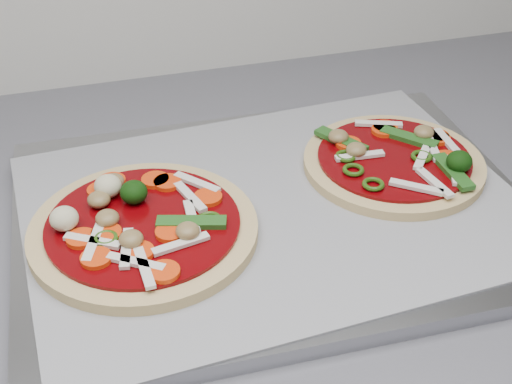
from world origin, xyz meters
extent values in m
cube|color=#97989C|center=(0.43, 1.28, 0.91)|extent=(0.46, 0.35, 0.01)
cube|color=gray|center=(0.43, 1.28, 0.92)|extent=(0.45, 0.34, 0.00)
cylinder|color=tan|center=(0.31, 1.27, 0.92)|extent=(0.24, 0.24, 0.01)
cylinder|color=#600001|center=(0.31, 1.27, 0.93)|extent=(0.20, 0.20, 0.00)
ellipsoid|color=olive|center=(0.28, 1.30, 0.94)|extent=(0.03, 0.03, 0.01)
cube|color=silver|center=(0.29, 1.23, 0.93)|extent=(0.02, 0.05, 0.00)
cylinder|color=#EC3E03|center=(0.33, 1.24, 0.93)|extent=(0.04, 0.04, 0.00)
cube|color=silver|center=(0.36, 1.31, 0.93)|extent=(0.04, 0.04, 0.00)
cylinder|color=#EC3E03|center=(0.31, 1.20, 0.93)|extent=(0.04, 0.04, 0.00)
ellipsoid|color=beige|center=(0.29, 1.31, 0.94)|extent=(0.03, 0.03, 0.02)
cylinder|color=#EC3E03|center=(0.28, 1.32, 0.93)|extent=(0.03, 0.03, 0.00)
cube|color=silver|center=(0.33, 1.23, 0.93)|extent=(0.05, 0.02, 0.00)
cube|color=silver|center=(0.30, 1.21, 0.93)|extent=(0.01, 0.05, 0.00)
cylinder|color=#EC3E03|center=(0.28, 1.26, 0.93)|extent=(0.03, 0.03, 0.00)
cube|color=silver|center=(0.35, 1.29, 0.93)|extent=(0.02, 0.05, 0.00)
cube|color=silver|center=(0.27, 1.25, 0.93)|extent=(0.05, 0.03, 0.00)
torus|color=#274C0F|center=(0.28, 1.25, 0.93)|extent=(0.03, 0.03, 0.00)
ellipsoid|color=olive|center=(0.34, 1.24, 0.94)|extent=(0.02, 0.02, 0.01)
ellipsoid|color=olive|center=(0.28, 1.27, 0.94)|extent=(0.03, 0.03, 0.01)
cylinder|color=#EC3E03|center=(0.26, 1.26, 0.93)|extent=(0.04, 0.04, 0.00)
cylinder|color=#EC3E03|center=(0.37, 1.28, 0.93)|extent=(0.03, 0.03, 0.00)
ellipsoid|color=black|center=(0.31, 1.30, 0.94)|extent=(0.03, 0.03, 0.02)
cylinder|color=#EC3E03|center=(0.27, 1.23, 0.93)|extent=(0.03, 0.03, 0.00)
cube|color=silver|center=(0.35, 1.26, 0.93)|extent=(0.01, 0.05, 0.00)
cylinder|color=#EC3E03|center=(0.33, 1.32, 0.93)|extent=(0.03, 0.03, 0.00)
ellipsoid|color=olive|center=(0.29, 1.32, 0.94)|extent=(0.02, 0.02, 0.01)
ellipsoid|color=beige|center=(0.25, 1.28, 0.94)|extent=(0.03, 0.03, 0.02)
ellipsoid|color=olive|center=(0.30, 1.24, 0.94)|extent=(0.03, 0.03, 0.01)
cylinder|color=#EC3E03|center=(0.34, 1.32, 0.93)|extent=(0.03, 0.03, 0.00)
cube|color=silver|center=(0.27, 1.25, 0.93)|extent=(0.02, 0.05, 0.00)
torus|color=#274C0F|center=(0.36, 1.25, 0.93)|extent=(0.03, 0.03, 0.00)
cylinder|color=#EC3E03|center=(0.29, 1.33, 0.93)|extent=(0.03, 0.03, 0.00)
cylinder|color=#EC3E03|center=(0.30, 1.23, 0.93)|extent=(0.03, 0.03, 0.00)
cube|color=silver|center=(0.30, 1.21, 0.93)|extent=(0.04, 0.03, 0.00)
cube|color=#265B21|center=(0.35, 1.25, 0.93)|extent=(0.06, 0.03, 0.00)
cylinder|color=tan|center=(0.56, 1.30, 0.92)|extent=(0.22, 0.22, 0.01)
cylinder|color=#600001|center=(0.56, 1.30, 0.93)|extent=(0.18, 0.18, 0.00)
cube|color=silver|center=(0.57, 1.36, 0.93)|extent=(0.05, 0.02, 0.00)
torus|color=#274C0F|center=(0.52, 1.26, 0.93)|extent=(0.03, 0.03, 0.00)
ellipsoid|color=black|center=(0.60, 1.27, 0.94)|extent=(0.03, 0.03, 0.02)
cylinder|color=#EC3E03|center=(0.57, 1.35, 0.93)|extent=(0.03, 0.03, 0.00)
torus|color=#274C0F|center=(0.51, 1.29, 0.93)|extent=(0.02, 0.02, 0.00)
cube|color=silver|center=(0.62, 1.31, 0.93)|extent=(0.01, 0.05, 0.00)
cube|color=silver|center=(0.58, 1.29, 0.93)|extent=(0.04, 0.04, 0.00)
cube|color=silver|center=(0.60, 1.30, 0.93)|extent=(0.02, 0.05, 0.00)
ellipsoid|color=olive|center=(0.60, 1.33, 0.94)|extent=(0.02, 0.02, 0.01)
cube|color=silver|center=(0.57, 1.25, 0.93)|extent=(0.01, 0.05, 0.00)
cylinder|color=#EC3E03|center=(0.61, 1.32, 0.93)|extent=(0.03, 0.03, 0.00)
cylinder|color=#EC3E03|center=(0.57, 1.35, 0.93)|extent=(0.03, 0.03, 0.00)
cylinder|color=#EC3E03|center=(0.52, 1.34, 0.93)|extent=(0.03, 0.03, 0.00)
cube|color=#265B21|center=(0.58, 1.33, 0.93)|extent=(0.05, 0.05, 0.00)
torus|color=#274C0F|center=(0.58, 1.29, 0.93)|extent=(0.03, 0.03, 0.00)
cube|color=silver|center=(0.52, 1.31, 0.93)|extent=(0.05, 0.01, 0.00)
ellipsoid|color=olive|center=(0.51, 1.34, 0.94)|extent=(0.02, 0.02, 0.01)
cylinder|color=#EC3E03|center=(0.60, 1.28, 0.93)|extent=(0.03, 0.03, 0.00)
torus|color=#274C0F|center=(0.51, 1.31, 0.93)|extent=(0.03, 0.03, 0.00)
ellipsoid|color=olive|center=(0.52, 1.32, 0.94)|extent=(0.02, 0.02, 0.01)
cylinder|color=#EC3E03|center=(0.61, 1.32, 0.93)|extent=(0.03, 0.03, 0.00)
cylinder|color=#EC3E03|center=(0.60, 1.33, 0.93)|extent=(0.03, 0.03, 0.00)
torus|color=#274C0F|center=(0.60, 1.27, 0.93)|extent=(0.03, 0.03, 0.00)
cube|color=silver|center=(0.60, 1.26, 0.93)|extent=(0.02, 0.05, 0.00)
cube|color=#265B21|center=(0.59, 1.26, 0.93)|extent=(0.01, 0.06, 0.00)
torus|color=#274C0F|center=(0.52, 1.35, 0.93)|extent=(0.02, 0.02, 0.00)
cube|color=#265B21|center=(0.52, 1.34, 0.93)|extent=(0.04, 0.06, 0.00)
cube|color=silver|center=(0.55, 1.25, 0.93)|extent=(0.04, 0.04, 0.00)
camera|label=1|loc=(0.27, 0.79, 1.29)|focal=50.00mm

